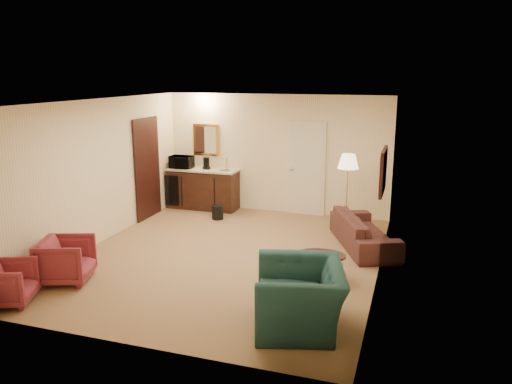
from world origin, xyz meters
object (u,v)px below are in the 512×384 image
Objects in this scene: sofa at (364,226)px; floor_lamp at (347,192)px; rose_chair_far at (8,281)px; coffee_maker at (206,163)px; wetbar_cabinet at (203,189)px; coffee_table at (322,267)px; teal_armchair at (300,286)px; waste_bin at (218,212)px; rose_chair_near at (66,258)px; microwave at (181,161)px.

floor_lamp is at bearing 3.26° from sofa.
coffee_maker reaches higher than rose_chair_far.
sofa reaches higher than rose_chair_far.
wetbar_cabinet is 4.09m from sofa.
coffee_table is 4.66m from coffee_maker.
teal_armchair reaches higher than waste_bin.
teal_armchair is at bearing -103.91° from rose_chair_far.
sofa is 3.25m from waste_bin.
rose_chair_near is at bearing -39.12° from rose_chair_far.
microwave is at bearing 171.68° from floor_lamp.
coffee_maker is (-0.56, 0.74, 0.90)m from waste_bin.
wetbar_cabinet is at bearing 169.77° from floor_lamp.
microwave is at bearing 149.45° from waste_bin.
waste_bin is (1.15, 4.58, -0.17)m from rose_chair_far.
coffee_table is at bearing -49.45° from coffee_maker.
microwave reaches higher than sofa.
coffee_maker is (0.34, 4.46, 0.69)m from rose_chair_near.
coffee_maker is at bearing -29.27° from rose_chair_far.
sofa is at bearing -72.83° from rose_chair_near.
sofa reaches higher than rose_chair_near.
sofa is 5.00m from rose_chair_near.
rose_chair_near is 2.77× the size of coffee_maker.
teal_armchair is 3.62m from rose_chair_near.
rose_chair_near is at bearing -103.61° from waste_bin.
wetbar_cabinet is at bearing -21.96° from rose_chair_near.
teal_armchair is 3.98× the size of waste_bin.
coffee_maker is at bearing 135.44° from coffee_table.
waste_bin is at bearing -47.92° from wetbar_cabinet.
coffee_table is 5.06m from microwave.
wetbar_cabinet is at bearing -28.31° from rose_chair_far.
rose_chair_near is at bearing -109.20° from teal_armchair.
teal_armchair reaches higher than sofa.
rose_chair_far is 1.26× the size of microwave.
coffee_maker is (0.59, 0.06, -0.04)m from microwave.
wetbar_cabinet is 0.60m from coffee_maker.
sofa is 1.76m from coffee_table.
rose_chair_far is 4.72m from waste_bin.
rose_chair_far is (-0.50, -5.30, -0.14)m from wetbar_cabinet.
teal_armchair is 1.52m from coffee_table.
teal_armchair is at bearing -89.83° from floor_lamp.
waste_bin is (0.65, -0.72, -0.31)m from wetbar_cabinet.
teal_armchair is 0.79× the size of floor_lamp.
floor_lamp is (3.60, 3.83, 0.40)m from rose_chair_near.
rose_chair_far is 2.41× the size of coffee_maker.
coffee_maker is at bearing 169.17° from floor_lamp.
sofa is 3.90× the size of microwave.
rose_chair_far is (-3.86, -0.61, -0.21)m from teal_armchair.
floor_lamp is (-0.45, 0.90, 0.38)m from sofa.
wetbar_cabinet is 1.07× the size of floor_lamp.
rose_chair_near is 4.52m from coffee_maker.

